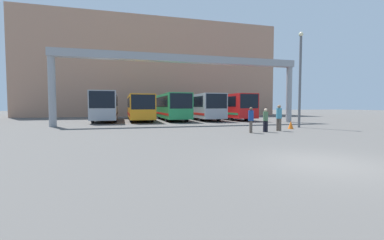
{
  "coord_description": "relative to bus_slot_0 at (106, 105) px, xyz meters",
  "views": [
    {
      "loc": [
        -5.95,
        -6.48,
        1.77
      ],
      "look_at": [
        1.13,
        19.38,
        0.3
      ],
      "focal_mm": 24.0,
      "sensor_mm": 36.0,
      "label": 1
    }
  ],
  "objects": [
    {
      "name": "ground_plane",
      "position": [
        7.76,
        -25.01,
        -1.9
      ],
      "size": [
        200.0,
        200.0,
        0.0
      ],
      "primitive_type": "plane",
      "color": "#514F4C"
    },
    {
      "name": "building_backdrop",
      "position": [
        7.76,
        18.32,
        6.57
      ],
      "size": [
        44.54,
        12.0,
        16.93
      ],
      "color": "tan",
      "rests_on": "ground"
    },
    {
      "name": "overhead_gantry",
      "position": [
        7.76,
        -7.26,
        3.6
      ],
      "size": [
        23.91,
        0.8,
        6.65
      ],
      "color": "gray",
      "rests_on": "ground"
    },
    {
      "name": "bus_slot_0",
      "position": [
        0.0,
        0.0,
        0.0
      ],
      "size": [
        2.58,
        11.29,
        3.3
      ],
      "color": "#999EA5",
      "rests_on": "ground"
    },
    {
      "name": "bus_slot_1",
      "position": [
        3.88,
        0.19,
        -0.16
      ],
      "size": [
        2.61,
        11.67,
        3.01
      ],
      "color": "orange",
      "rests_on": "ground"
    },
    {
      "name": "bus_slot_2",
      "position": [
        7.76,
        -0.21,
        -0.07
      ],
      "size": [
        2.63,
        10.87,
        3.18
      ],
      "color": "#268C4C",
      "rests_on": "ground"
    },
    {
      "name": "bus_slot_3",
      "position": [
        11.64,
        -0.28,
        -0.07
      ],
      "size": [
        2.62,
        10.74,
        3.18
      ],
      "color": "#999EA5",
      "rests_on": "ground"
    },
    {
      "name": "bus_slot_4",
      "position": [
        15.52,
        0.48,
        -0.05
      ],
      "size": [
        2.46,
        12.25,
        3.21
      ],
      "color": "red",
      "rests_on": "ground"
    },
    {
      "name": "pedestrian_near_right",
      "position": [
        11.21,
        -16.08,
        -1.05
      ],
      "size": [
        0.33,
        0.33,
        1.6
      ],
      "rotation": [
        0.0,
        0.0,
        2.81
      ],
      "color": "black",
      "rests_on": "ground"
    },
    {
      "name": "pedestrian_near_left",
      "position": [
        12.54,
        -15.65,
        -0.92
      ],
      "size": [
        0.38,
        0.38,
        1.85
      ],
      "rotation": [
        0.0,
        0.0,
        5.08
      ],
      "color": "brown",
      "rests_on": "ground"
    },
    {
      "name": "pedestrian_mid_left",
      "position": [
        9.99,
        -16.3,
        -1.0
      ],
      "size": [
        0.35,
        0.35,
        1.69
      ],
      "rotation": [
        0.0,
        0.0,
        1.16
      ],
      "color": "brown",
      "rests_on": "ground"
    },
    {
      "name": "traffic_cone",
      "position": [
        14.4,
        -14.46,
        -1.59
      ],
      "size": [
        0.41,
        0.41,
        0.62
      ],
      "color": "orange",
      "rests_on": "ground"
    },
    {
      "name": "lamp_post",
      "position": [
        15.87,
        -13.54,
        2.33
      ],
      "size": [
        0.36,
        0.36,
        7.74
      ],
      "color": "#595B60",
      "rests_on": "ground"
    }
  ]
}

